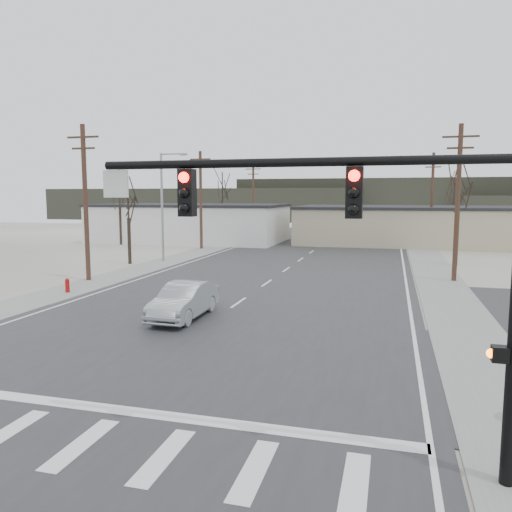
{
  "coord_description": "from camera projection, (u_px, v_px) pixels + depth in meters",
  "views": [
    {
      "loc": [
        7.53,
        -16.11,
        5.55
      ],
      "look_at": [
        1.15,
        7.21,
        2.6
      ],
      "focal_mm": 35.0,
      "sensor_mm": 36.0,
      "label": 1
    }
  ],
  "objects": [
    {
      "name": "sidewalk_right",
      "position": [
        436.0,
        276.0,
        34.44
      ],
      "size": [
        3.0,
        90.0,
        0.06
      ],
      "primitive_type": "cube",
      "color": "gray",
      "rests_on": "ground"
    },
    {
      "name": "tree_right_mid",
      "position": [
        459.0,
        190.0,
        38.97
      ],
      "size": [
        3.74,
        3.74,
        8.33
      ],
      "color": "#2F251C",
      "rests_on": "ground"
    },
    {
      "name": "ground",
      "position": [
        173.0,
        349.0,
        18.07
      ],
      "size": [
        140.0,
        140.0,
        0.0
      ],
      "primitive_type": "plane",
      "color": "silver",
      "rests_on": "ground"
    },
    {
      "name": "tree_left_mid",
      "position": [
        119.0,
        189.0,
        55.62
      ],
      "size": [
        3.96,
        3.96,
        8.82
      ],
      "color": "#2F251C",
      "rests_on": "ground"
    },
    {
      "name": "tree_left_far",
      "position": [
        222.0,
        190.0,
        65.02
      ],
      "size": [
        3.96,
        3.96,
        8.82
      ],
      "color": "#2F251C",
      "rests_on": "ground"
    },
    {
      "name": "streetlight_main",
      "position": [
        164.0,
        201.0,
        41.34
      ],
      "size": [
        2.4,
        0.25,
        9.0
      ],
      "color": "gray",
      "rests_on": "ground"
    },
    {
      "name": "hill_left",
      "position": [
        202.0,
        204.0,
        114.89
      ],
      "size": [
        70.0,
        18.0,
        7.0
      ],
      "primitive_type": "cube",
      "color": "#333026",
      "rests_on": "ground"
    },
    {
      "name": "car_far_a",
      "position": [
        311.0,
        237.0,
        57.03
      ],
      "size": [
        2.73,
        5.29,
        1.47
      ],
      "primitive_type": "imported",
      "rotation": [
        0.0,
        0.0,
        3.28
      ],
      "color": "black",
      "rests_on": "main_road"
    },
    {
      "name": "sedan_crossing",
      "position": [
        184.0,
        301.0,
        22.44
      ],
      "size": [
        1.68,
        4.8,
        1.58
      ],
      "primitive_type": "imported",
      "rotation": [
        0.0,
        0.0,
        -0.0
      ],
      "color": "gray",
      "rests_on": "main_road"
    },
    {
      "name": "upole_left_c",
      "position": [
        201.0,
        198.0,
        51.08
      ],
      "size": [
        2.2,
        0.3,
        10.0
      ],
      "color": "#4A3122",
      "rests_on": "ground"
    },
    {
      "name": "tree_left_near",
      "position": [
        128.0,
        199.0,
        39.99
      ],
      "size": [
        3.3,
        3.3,
        7.35
      ],
      "color": "#2F251C",
      "rests_on": "ground"
    },
    {
      "name": "sidewalk_left",
      "position": [
        157.0,
        264.0,
        39.99
      ],
      "size": [
        3.0,
        90.0,
        0.06
      ],
      "primitive_type": "cube",
      "color": "gray",
      "rests_on": "ground"
    },
    {
      "name": "main_road",
      "position": [
        270.0,
        281.0,
        32.43
      ],
      "size": [
        18.0,
        110.0,
        0.05
      ],
      "primitive_type": "cube",
      "color": "#28282B",
      "rests_on": "ground"
    },
    {
      "name": "upole_left_b",
      "position": [
        85.0,
        200.0,
        31.93
      ],
      "size": [
        2.2,
        0.3,
        10.0
      ],
      "color": "#4A3122",
      "rests_on": "ground"
    },
    {
      "name": "hill_center",
      "position": [
        429.0,
        200.0,
        105.52
      ],
      "size": [
        80.0,
        18.0,
        9.0
      ],
      "primitive_type": "cube",
      "color": "#333026",
      "rests_on": "ground"
    },
    {
      "name": "building_right_far",
      "position": [
        414.0,
        225.0,
        57.32
      ],
      "size": [
        26.3,
        14.3,
        4.3
      ],
      "color": "tan",
      "rests_on": "ground"
    },
    {
      "name": "upole_right_b",
      "position": [
        432.0,
        198.0,
        52.73
      ],
      "size": [
        2.2,
        0.3,
        10.0
      ],
      "color": "#4A3122",
      "rests_on": "ground"
    },
    {
      "name": "car_far_b",
      "position": [
        336.0,
        230.0,
        71.25
      ],
      "size": [
        2.14,
        3.75,
        1.2
      ],
      "primitive_type": "imported",
      "rotation": [
        0.0,
        0.0,
        -0.22
      ],
      "color": "black",
      "rests_on": "main_road"
    },
    {
      "name": "tree_right_far",
      "position": [
        454.0,
        195.0,
        63.26
      ],
      "size": [
        3.52,
        3.52,
        7.84
      ],
      "color": "#2F251C",
      "rests_on": "ground"
    },
    {
      "name": "fire_hydrant",
      "position": [
        67.0,
        285.0,
        28.34
      ],
      "size": [
        0.24,
        0.24,
        0.87
      ],
      "color": "#A50C0C",
      "rests_on": "ground"
    },
    {
      "name": "traffic_signal_mast",
      "position": [
        412.0,
        242.0,
        9.5
      ],
      "size": [
        8.95,
        0.43,
        7.2
      ],
      "color": "black",
      "rests_on": "ground"
    },
    {
      "name": "upole_right_a",
      "position": [
        458.0,
        200.0,
        31.66
      ],
      "size": [
        2.2,
        0.3,
        10.0
      ],
      "color": "#4A3122",
      "rests_on": "ground"
    },
    {
      "name": "cross_road",
      "position": [
        173.0,
        349.0,
        18.06
      ],
      "size": [
        90.0,
        10.0,
        0.04
      ],
      "primitive_type": "cube",
      "color": "#28282B",
      "rests_on": "ground"
    },
    {
      "name": "upole_left_d",
      "position": [
        253.0,
        198.0,
        70.23
      ],
      "size": [
        2.2,
        0.3,
        10.0
      ],
      "color": "#4A3122",
      "rests_on": "ground"
    },
    {
      "name": "building_left_far",
      "position": [
        191.0,
        223.0,
        60.28
      ],
      "size": [
        22.3,
        12.3,
        4.5
      ],
      "color": "silver",
      "rests_on": "ground"
    }
  ]
}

